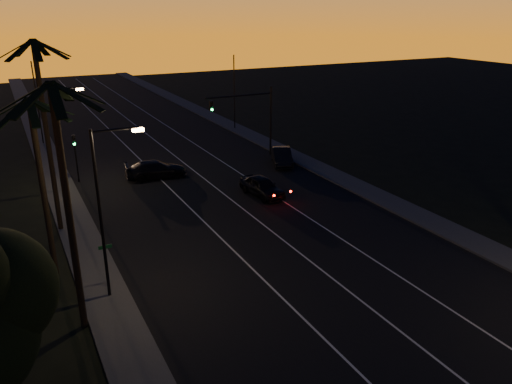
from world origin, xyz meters
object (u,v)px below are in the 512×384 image
right_car (282,156)px  cross_car (156,169)px  signal_mast (250,110)px  lead_car (262,186)px

right_car → cross_car: 12.05m
signal_mast → lead_car: bearing=-111.4°
right_car → cross_car: size_ratio=0.91×
lead_car → right_car: right_car is taller
lead_car → right_car: (5.68, 6.72, 0.01)m
signal_mast → lead_car: signal_mast is taller
right_car → signal_mast: bearing=114.6°
signal_mast → lead_car: 11.76m
signal_mast → right_car: size_ratio=1.40×
lead_car → right_car: 8.80m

